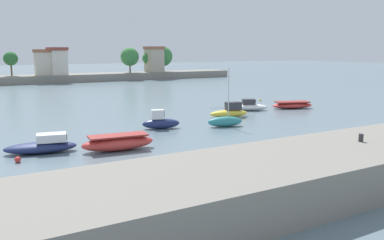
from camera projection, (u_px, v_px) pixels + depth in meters
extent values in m
plane|color=slate|center=(284.00, 156.00, 28.85)|extent=(400.00, 400.00, 0.00)
cube|color=gray|center=(358.00, 161.00, 23.40)|extent=(85.22, 6.81, 2.16)
cylinder|color=#2D2D33|center=(361.00, 138.00, 23.61)|extent=(0.28, 0.28, 0.46)
ellipsoid|color=navy|center=(41.00, 148.00, 29.57)|extent=(5.38, 2.85, 0.80)
cube|color=silver|center=(52.00, 138.00, 29.70)|extent=(2.30, 1.64, 0.59)
cube|color=black|center=(66.00, 136.00, 30.02)|extent=(0.30, 1.11, 0.41)
ellipsoid|color=#C63833|center=(118.00, 143.00, 30.32)|extent=(5.61, 2.37, 1.08)
cube|color=maroon|center=(118.00, 136.00, 30.22)|extent=(4.50, 1.97, 0.11)
ellipsoid|color=navy|center=(161.00, 124.00, 38.68)|extent=(3.82, 2.23, 0.96)
cube|color=silver|center=(158.00, 114.00, 38.45)|extent=(1.33, 1.05, 0.88)
cube|color=black|center=(164.00, 113.00, 38.57)|extent=(0.27, 0.67, 0.62)
ellipsoid|color=teal|center=(225.00, 122.00, 39.67)|extent=(3.70, 1.95, 1.01)
cylinder|color=silver|center=(229.00, 92.00, 39.26)|extent=(0.10, 0.10, 4.80)
cylinder|color=#B7B7BC|center=(218.00, 108.00, 39.23)|extent=(1.52, 0.48, 0.08)
ellipsoid|color=yellow|center=(229.00, 114.00, 45.26)|extent=(4.64, 2.41, 0.84)
cube|color=#333338|center=(233.00, 106.00, 45.25)|extent=(1.91, 1.24, 0.87)
cube|color=black|center=(240.00, 105.00, 45.47)|extent=(0.26, 0.75, 0.61)
ellipsoid|color=white|center=(250.00, 107.00, 50.45)|extent=(4.55, 3.41, 0.81)
cube|color=#333338|center=(249.00, 102.00, 50.31)|extent=(1.81, 1.54, 0.62)
cube|color=black|center=(255.00, 101.00, 50.34)|extent=(0.45, 0.78, 0.44)
ellipsoid|color=#C63833|center=(292.00, 105.00, 52.21)|extent=(5.73, 3.62, 0.76)
cube|color=maroon|center=(292.00, 102.00, 52.13)|extent=(4.61, 2.97, 0.15)
sphere|color=red|center=(18.00, 160.00, 27.02)|extent=(0.42, 0.42, 0.42)
sphere|color=yellow|center=(260.00, 100.00, 59.73)|extent=(0.30, 0.30, 0.30)
cube|color=gray|center=(56.00, 78.00, 94.21)|extent=(92.47, 7.72, 1.80)
cube|color=beige|center=(44.00, 64.00, 91.91)|extent=(3.84, 3.17, 5.14)
cube|color=#995B42|center=(43.00, 51.00, 91.41)|extent=(4.22, 3.48, 0.70)
cube|color=beige|center=(58.00, 62.00, 93.94)|extent=(3.49, 6.00, 5.61)
cube|color=brown|center=(57.00, 49.00, 93.40)|extent=(3.83, 6.60, 0.70)
cube|color=#B2A38E|center=(154.00, 61.00, 105.26)|extent=(3.64, 4.88, 5.90)
cube|color=#995B42|center=(154.00, 48.00, 104.69)|extent=(4.01, 5.37, 0.70)
cylinder|color=brown|center=(130.00, 68.00, 101.99)|extent=(0.36, 0.36, 2.14)
sphere|color=#387A3D|center=(130.00, 57.00, 101.49)|extent=(4.62, 4.62, 4.62)
cylinder|color=brown|center=(148.00, 67.00, 105.99)|extent=(0.36, 0.36, 2.38)
sphere|color=#387A3D|center=(148.00, 58.00, 105.58)|extent=(2.95, 2.95, 2.95)
cylinder|color=brown|center=(11.00, 70.00, 89.81)|extent=(0.36, 0.36, 2.56)
sphere|color=#2D6B33|center=(11.00, 59.00, 89.38)|extent=(3.08, 3.08, 3.08)
cylinder|color=brown|center=(163.00, 68.00, 107.18)|extent=(0.36, 0.36, 1.93)
sphere|color=#387A3D|center=(163.00, 56.00, 106.65)|extent=(5.24, 5.24, 5.24)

